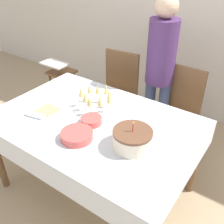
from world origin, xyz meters
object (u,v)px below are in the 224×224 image
Objects in this scene: dining_chair_far_right at (176,111)px; plate_stack_main at (77,135)px; dining_chair_far_left at (117,91)px; high_chair at (61,78)px; birthday_cake at (132,139)px; champagne_tray at (96,99)px; plate_stack_dessert at (91,120)px; person_standing at (161,64)px.

dining_chair_far_right is 1.19m from plate_stack_main.
high_chair is at bearing -178.16° from dining_chair_far_left.
champagne_tray is (-0.51, 0.25, 0.02)m from birthday_cake.
dining_chair_far_right is at bearing 57.59° from champagne_tray.
plate_stack_dessert is (-0.35, -0.91, 0.26)m from dining_chair_far_right.
dining_chair_far_right is at bearing 69.06° from plate_stack_dessert.
champagne_tray is (-0.45, -0.71, 0.32)m from dining_chair_far_right.
dining_chair_far_left is 1.01m from plate_stack_dessert.
person_standing is 2.25× the size of high_chair.
person_standing reaches higher than birthday_cake.
dining_chair_far_right is 0.49m from person_standing.
high_chair is at bearing 150.21° from birthday_cake.
dining_chair_far_right is at bearing 0.03° from dining_chair_far_left.
champagne_tray is 0.79m from person_standing.
dining_chair_far_left is 5.90× the size of plate_stack_dessert.
plate_stack_main is 0.21m from plate_stack_dessert.
person_standing reaches higher than champagne_tray.
person_standing is at bearing 86.66° from plate_stack_main.
high_chair is at bearing 139.38° from plate_stack_main.
champagne_tray is at bearing -122.41° from dining_chair_far_right.
dining_chair_far_left is 0.82m from champagne_tray.
person_standing is at bearing 3.08° from high_chair.
plate_stack_dessert is at bearing 99.70° from plate_stack_main.
champagne_tray reaches higher than plate_stack_dessert.
dining_chair_far_left is at bearing -179.97° from dining_chair_far_right.
dining_chair_far_left reaches higher than high_chair.
dining_chair_far_left is at bearing 128.74° from birthday_cake.
plate_stack_dessert is (0.10, -0.20, -0.06)m from champagne_tray.
dining_chair_far_right is 1.58m from high_chair.
person_standing is (-0.30, 1.01, 0.13)m from birthday_cake.
person_standing is (-0.24, 0.04, 0.43)m from dining_chair_far_right.
birthday_cake is 1.91m from high_chair.
dining_chair_far_right is at bearing -10.17° from person_standing.
dining_chair_far_left is 0.72m from dining_chair_far_right.
person_standing is at bearing 106.57° from birthday_cake.
dining_chair_far_right reaches higher than plate_stack_dessert.
plate_stack_main is at bearing -93.34° from person_standing.
high_chair is at bearing -178.98° from dining_chair_far_right.
birthday_cake is at bearing -8.02° from plate_stack_dessert.
dining_chair_far_left is 0.60× the size of person_standing.
dining_chair_far_right is 5.90× the size of plate_stack_dessert.
dining_chair_far_left is at bearing 1.84° from high_chair.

